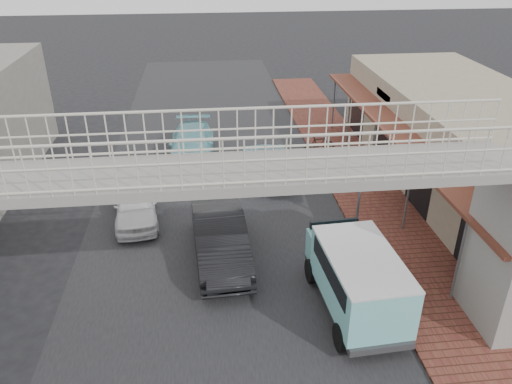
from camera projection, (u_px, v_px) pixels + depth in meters
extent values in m
plane|color=black|center=(221.00, 258.00, 17.31)|extent=(120.00, 120.00, 0.00)
cube|color=black|center=(221.00, 258.00, 17.30)|extent=(10.00, 60.00, 0.01)
cube|color=brown|center=(375.00, 205.00, 20.55)|extent=(3.00, 40.00, 0.10)
cube|color=gray|center=(476.00, 147.00, 20.97)|extent=(6.00, 18.00, 4.00)
cube|color=brown|center=(404.00, 130.00, 20.24)|extent=(1.80, 18.00, 0.12)
cube|color=silver|center=(384.00, 95.00, 23.17)|extent=(0.08, 2.60, 0.90)
cube|color=#B21914|center=(447.00, 149.00, 17.44)|extent=(0.08, 2.20, 0.80)
cube|color=gray|center=(508.00, 249.00, 13.36)|extent=(1.20, 2.40, 5.00)
cube|color=gray|center=(222.00, 174.00, 11.41)|extent=(14.00, 2.00, 0.24)
cube|color=beige|center=(219.00, 131.00, 11.94)|extent=(14.00, 0.08, 1.10)
cube|color=beige|center=(223.00, 164.00, 10.27)|extent=(14.00, 0.08, 1.10)
imported|color=white|center=(136.00, 204.00, 19.35)|extent=(2.00, 4.11, 1.35)
imported|color=black|center=(220.00, 238.00, 16.92)|extent=(2.02, 5.03, 1.62)
imported|color=#6BAABB|center=(268.00, 161.00, 23.05)|extent=(2.29, 4.62, 1.26)
imported|color=#6EB6BF|center=(192.00, 145.00, 24.49)|extent=(2.32, 5.27, 1.50)
cylinder|color=black|center=(311.00, 271.00, 15.99)|extent=(0.31, 0.79, 0.78)
cylinder|color=black|center=(363.00, 265.00, 16.25)|extent=(0.31, 0.79, 0.78)
cylinder|color=black|center=(341.00, 337.00, 13.36)|extent=(0.31, 0.79, 0.78)
cylinder|color=black|center=(402.00, 329.00, 13.62)|extent=(0.31, 0.79, 0.78)
cube|color=#7CD6D8|center=(360.00, 280.00, 14.09)|extent=(2.11, 3.67, 1.50)
cube|color=#7CD6D8|center=(337.00, 247.00, 16.01)|extent=(1.86, 1.11, 1.00)
cube|color=black|center=(362.00, 268.00, 13.90)|extent=(2.11, 3.01, 0.56)
cube|color=silver|center=(363.00, 257.00, 13.73)|extent=(2.13, 3.67, 0.07)
imported|color=black|center=(324.00, 154.00, 23.94)|extent=(1.95, 1.31, 0.97)
imported|color=black|center=(319.00, 145.00, 24.87)|extent=(1.76, 0.83, 1.02)
cylinder|color=#59595B|center=(467.00, 267.00, 14.74)|extent=(0.04, 0.04, 2.26)
cylinder|color=#59595B|center=(486.00, 269.00, 14.70)|extent=(0.04, 0.04, 2.26)
cylinder|color=#59595B|center=(472.00, 279.00, 14.27)|extent=(0.04, 0.04, 2.26)
cylinder|color=#59595B|center=(492.00, 280.00, 14.22)|extent=(0.04, 0.04, 2.26)
cylinder|color=silver|center=(490.00, 229.00, 13.79)|extent=(0.77, 0.40, 0.73)
cylinder|color=beige|center=(492.00, 232.00, 13.67)|extent=(0.64, 0.15, 0.64)
cylinder|color=beige|center=(489.00, 227.00, 13.90)|extent=(0.64, 0.15, 0.64)
cylinder|color=#59595B|center=(360.00, 192.00, 18.29)|extent=(0.10, 0.10, 2.92)
cube|color=black|center=(363.00, 167.00, 17.78)|extent=(1.21, 0.19, 0.90)
cone|color=black|center=(386.00, 167.00, 17.78)|extent=(0.72, 1.16, 1.11)
cube|color=white|center=(361.00, 168.00, 17.77)|extent=(0.80, 0.10, 0.60)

